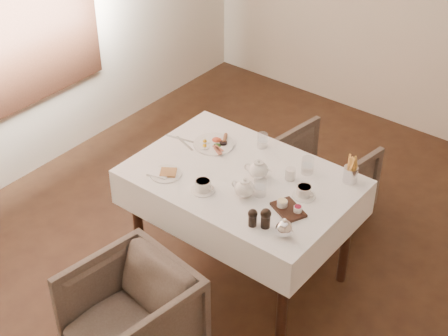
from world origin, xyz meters
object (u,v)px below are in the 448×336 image
breakfast_plate (214,143)px  teapot_centre (258,169)px  armchair_far (319,178)px  table (241,192)px  armchair_near (131,316)px

breakfast_plate → teapot_centre: bearing=-21.1°
armchair_far → breakfast_plate: breakfast_plate is taller
armchair_far → breakfast_plate: bearing=69.2°
table → teapot_centre: bearing=28.5°
armchair_near → armchair_far: 1.72m
table → breakfast_plate: size_ratio=5.08×
armchair_near → breakfast_plate: (-0.25, 1.03, 0.48)m
breakfast_plate → table: bearing=-31.6°
armchair_near → breakfast_plate: size_ratio=2.46×
armchair_far → teapot_centre: (0.04, -0.80, 0.54)m
breakfast_plate → teapot_centre: teapot_centre is taller
armchair_near → armchair_far: bearing=93.7°
table → armchair_far: table is taller
armchair_far → teapot_centre: bearing=100.7°
table → armchair_near: size_ratio=2.06×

